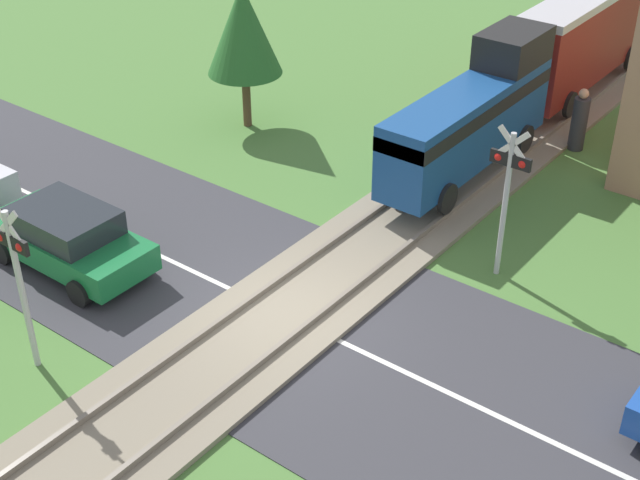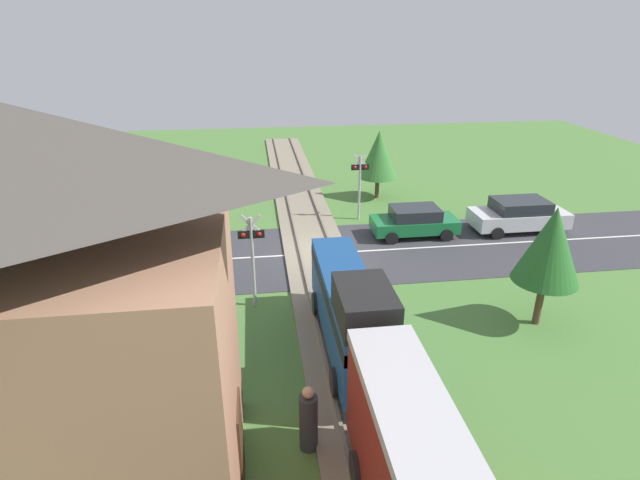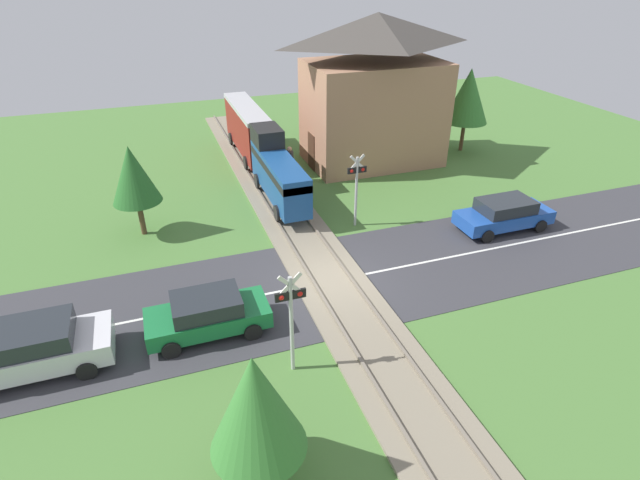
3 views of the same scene
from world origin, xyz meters
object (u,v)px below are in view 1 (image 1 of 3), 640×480
(train, at_px, (540,67))
(pedestrian_by_station, at_px, (579,122))
(car_near_crossing, at_px, (67,237))
(crossing_signal_east_approach, at_px, (508,184))
(crossing_signal_west_approach, at_px, (17,268))

(train, height_order, pedestrian_by_station, train)
(car_near_crossing, xyz_separation_m, pedestrian_by_station, (6.42, 12.23, 0.05))
(train, height_order, crossing_signal_east_approach, crossing_signal_east_approach)
(crossing_signal_east_approach, bearing_deg, train, 110.53)
(crossing_signal_west_approach, height_order, pedestrian_by_station, crossing_signal_west_approach)
(train, height_order, crossing_signal_west_approach, crossing_signal_west_approach)
(car_near_crossing, height_order, pedestrian_by_station, pedestrian_by_station)
(train, relative_size, crossing_signal_east_approach, 4.04)
(pedestrian_by_station, bearing_deg, train, 162.42)
(crossing_signal_west_approach, height_order, crossing_signal_east_approach, same)
(train, relative_size, crossing_signal_west_approach, 4.04)
(car_near_crossing, distance_m, pedestrian_by_station, 13.81)
(crossing_signal_east_approach, height_order, pedestrian_by_station, crossing_signal_east_approach)
(crossing_signal_west_approach, relative_size, pedestrian_by_station, 1.97)
(car_near_crossing, xyz_separation_m, crossing_signal_west_approach, (2.14, -2.58, 1.45))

